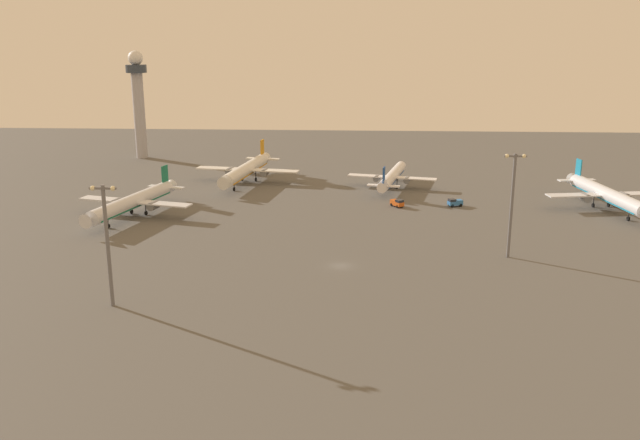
# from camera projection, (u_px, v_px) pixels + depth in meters

# --- Properties ---
(ground_plane) EXTENTS (416.00, 416.00, 0.00)m
(ground_plane) POSITION_uv_depth(u_px,v_px,m) (340.00, 266.00, 144.79)
(ground_plane) COLOR #56544F
(control_tower) EXTENTS (8.00, 8.00, 41.55)m
(control_tower) POSITION_uv_depth(u_px,v_px,m) (138.00, 97.00, 263.56)
(control_tower) COLOR #A8A8B2
(control_tower) RESTS_ON ground
(airplane_terminal_side) EXTENTS (32.71, 41.70, 10.83)m
(airplane_terminal_side) POSITION_uv_depth(u_px,v_px,m) (134.00, 202.00, 182.85)
(airplane_terminal_side) COLOR silver
(airplane_terminal_side) RESTS_ON ground
(airplane_near_gate) EXTENTS (33.69, 43.12, 11.08)m
(airplane_near_gate) POSITION_uv_depth(u_px,v_px,m) (606.00, 194.00, 190.49)
(airplane_near_gate) COLOR silver
(airplane_near_gate) RESTS_ON ground
(airplane_taxiway_distant) EXTENTS (28.54, 36.43, 9.42)m
(airplane_taxiway_distant) POSITION_uv_depth(u_px,v_px,m) (392.00, 177.00, 217.22)
(airplane_taxiway_distant) COLOR white
(airplane_taxiway_distant) RESTS_ON ground
(airplane_far_stand) EXTENTS (35.03, 44.82, 11.52)m
(airplane_far_stand) POSITION_uv_depth(u_px,v_px,m) (247.00, 169.00, 224.39)
(airplane_far_stand) COLOR silver
(airplane_far_stand) RESTS_ON ground
(cargo_loader) EXTENTS (4.56, 3.22, 2.25)m
(cargo_loader) POSITION_uv_depth(u_px,v_px,m) (455.00, 202.00, 194.05)
(cargo_loader) COLOR #3372BF
(cargo_loader) RESTS_ON ground
(maintenance_van) EXTENTS (4.04, 4.49, 2.25)m
(maintenance_van) POSITION_uv_depth(u_px,v_px,m) (397.00, 203.00, 193.53)
(maintenance_van) COLOR #D85919
(maintenance_van) RESTS_ON ground
(apron_light_central) EXTENTS (4.80, 0.90, 23.31)m
(apron_light_central) POSITION_uv_depth(u_px,v_px,m) (512.00, 198.00, 146.80)
(apron_light_central) COLOR slate
(apron_light_central) RESTS_ON ground
(apron_light_east) EXTENTS (4.80, 0.90, 22.57)m
(apron_light_east) POSITION_uv_depth(u_px,v_px,m) (107.00, 237.00, 120.19)
(apron_light_east) COLOR slate
(apron_light_east) RESTS_ON ground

